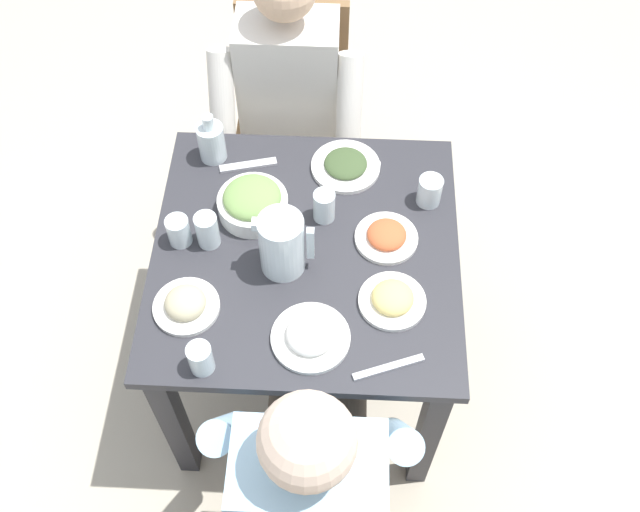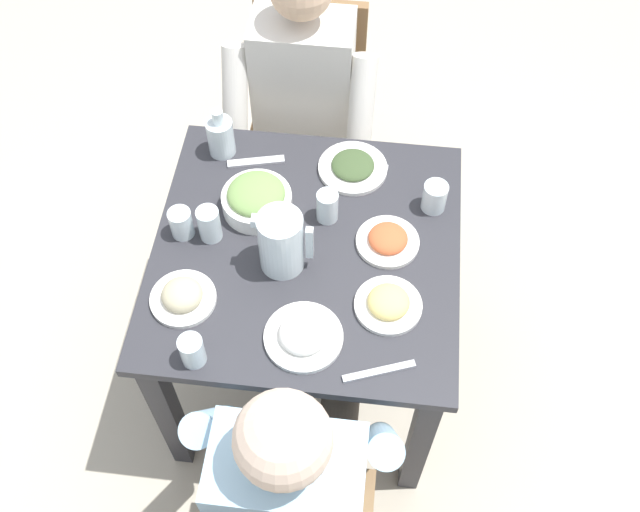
# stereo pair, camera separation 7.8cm
# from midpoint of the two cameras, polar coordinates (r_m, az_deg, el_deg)

# --- Properties ---
(ground_plane) EXTENTS (8.00, 8.00, 0.00)m
(ground_plane) POSITION_cam_midpoint_polar(r_m,az_deg,el_deg) (2.64, -1.72, -8.48)
(ground_plane) COLOR #B7AD99
(dining_table) EXTENTS (0.84, 0.84, 0.72)m
(dining_table) POSITION_cam_midpoint_polar(r_m,az_deg,el_deg) (2.12, -2.11, -1.51)
(dining_table) COLOR #2D2D33
(dining_table) RESTS_ON ground_plane
(chair_far) EXTENTS (0.40, 0.40, 0.87)m
(chair_far) POSITION_cam_midpoint_polar(r_m,az_deg,el_deg) (2.70, -2.94, 11.38)
(chair_far) COLOR olive
(chair_far) RESTS_ON ground_plane
(diner_near) EXTENTS (0.48, 0.53, 1.16)m
(diner_near) POSITION_cam_midpoint_polar(r_m,az_deg,el_deg) (1.83, -1.90, -16.17)
(diner_near) COLOR #9EC6E0
(diner_near) RESTS_ON ground_plane
(diner_far) EXTENTS (0.48, 0.53, 1.16)m
(diner_far) POSITION_cam_midpoint_polar(r_m,az_deg,el_deg) (2.46, -3.45, 10.48)
(diner_far) COLOR silver
(diner_far) RESTS_ON ground_plane
(water_pitcher) EXTENTS (0.16, 0.12, 0.19)m
(water_pitcher) POSITION_cam_midpoint_polar(r_m,az_deg,el_deg) (1.91, -4.13, 0.90)
(water_pitcher) COLOR silver
(water_pitcher) RESTS_ON dining_table
(salad_bowl) EXTENTS (0.20, 0.20, 0.09)m
(salad_bowl) POSITION_cam_midpoint_polar(r_m,az_deg,el_deg) (2.07, -6.32, 4.15)
(salad_bowl) COLOR white
(salad_bowl) RESTS_ON dining_table
(plate_fries) EXTENTS (0.18, 0.18, 0.05)m
(plate_fries) POSITION_cam_midpoint_polar(r_m,az_deg,el_deg) (1.91, 4.47, -3.38)
(plate_fries) COLOR white
(plate_fries) RESTS_ON dining_table
(plate_beans) EXTENTS (0.17, 0.17, 0.06)m
(plate_beans) POSITION_cam_midpoint_polar(r_m,az_deg,el_deg) (1.93, -11.50, -3.72)
(plate_beans) COLOR white
(plate_beans) RESTS_ON dining_table
(plate_yoghurt) EXTENTS (0.20, 0.20, 0.06)m
(plate_yoghurt) POSITION_cam_midpoint_polar(r_m,az_deg,el_deg) (1.85, -1.95, -6.21)
(plate_yoghurt) COLOR white
(plate_yoghurt) RESTS_ON dining_table
(plate_dolmas) EXTENTS (0.20, 0.20, 0.04)m
(plate_dolmas) POSITION_cam_midpoint_polar(r_m,az_deg,el_deg) (2.18, 0.97, 7.02)
(plate_dolmas) COLOR white
(plate_dolmas) RESTS_ON dining_table
(plate_rice_curry) EXTENTS (0.17, 0.17, 0.05)m
(plate_rice_curry) POSITION_cam_midpoint_polar(r_m,az_deg,el_deg) (2.02, 4.08, 1.51)
(plate_rice_curry) COLOR white
(plate_rice_curry) RESTS_ON dining_table
(water_glass_near_right) EXTENTS (0.07, 0.07, 0.09)m
(water_glass_near_right) POSITION_cam_midpoint_polar(r_m,az_deg,el_deg) (2.10, 7.43, 5.00)
(water_glass_near_right) COLOR silver
(water_glass_near_right) RESTS_ON dining_table
(water_glass_near_left) EXTENTS (0.06, 0.06, 0.09)m
(water_glass_near_left) POSITION_cam_midpoint_polar(r_m,az_deg,el_deg) (1.82, -10.46, -7.83)
(water_glass_near_left) COLOR silver
(water_glass_near_left) RESTS_ON dining_table
(water_glass_center) EXTENTS (0.06, 0.06, 0.11)m
(water_glass_center) POSITION_cam_midpoint_polar(r_m,az_deg,el_deg) (2.01, -9.82, 1.95)
(water_glass_center) COLOR silver
(water_glass_center) RESTS_ON dining_table
(water_glass_far_right) EXTENTS (0.06, 0.06, 0.10)m
(water_glass_far_right) POSITION_cam_midpoint_polar(r_m,az_deg,el_deg) (2.04, -0.77, 3.87)
(water_glass_far_right) COLOR silver
(water_glass_far_right) RESTS_ON dining_table
(water_glass_far_left) EXTENTS (0.06, 0.06, 0.09)m
(water_glass_far_left) POSITION_cam_midpoint_polar(r_m,az_deg,el_deg) (2.04, -11.97, 1.89)
(water_glass_far_left) COLOR silver
(water_glass_far_left) RESTS_ON dining_table
(oil_carafe) EXTENTS (0.08, 0.08, 0.16)m
(oil_carafe) POSITION_cam_midpoint_polar(r_m,az_deg,el_deg) (2.21, -9.40, 8.59)
(oil_carafe) COLOR silver
(oil_carafe) RESTS_ON dining_table
(fork_near) EXTENTS (0.17, 0.07, 0.01)m
(fork_near) POSITION_cam_midpoint_polar(r_m,az_deg,el_deg) (2.21, -6.60, 6.98)
(fork_near) COLOR silver
(fork_near) RESTS_ON dining_table
(knife_near) EXTENTS (0.19, 0.03, 0.01)m
(knife_near) POSITION_cam_midpoint_polar(r_m,az_deg,el_deg) (2.20, 1.28, 7.29)
(knife_near) COLOR silver
(knife_near) RESTS_ON dining_table
(fork_far) EXTENTS (0.17, 0.08, 0.01)m
(fork_far) POSITION_cam_midpoint_polar(r_m,az_deg,el_deg) (2.18, 0.93, 6.53)
(fork_far) COLOR silver
(fork_far) RESTS_ON dining_table
(knife_far) EXTENTS (0.18, 0.08, 0.01)m
(knife_far) POSITION_cam_midpoint_polar(r_m,az_deg,el_deg) (1.83, 4.10, -8.63)
(knife_far) COLOR silver
(knife_far) RESTS_ON dining_table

